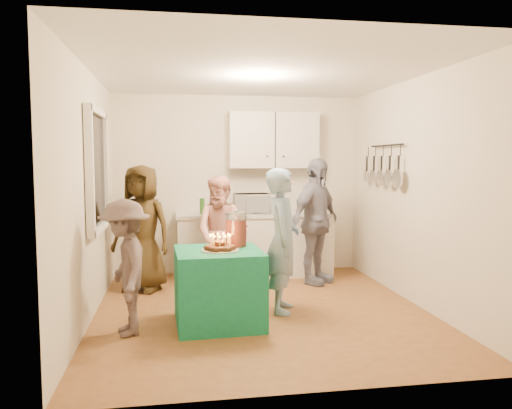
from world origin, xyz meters
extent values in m
plane|color=brown|center=(0.00, 0.00, 0.00)|extent=(4.00, 4.00, 0.00)
plane|color=white|center=(0.00, 0.00, 2.60)|extent=(4.00, 4.00, 0.00)
plane|color=silver|center=(0.00, 2.00, 1.30)|extent=(3.60, 3.60, 0.00)
plane|color=silver|center=(-1.80, 0.00, 1.30)|extent=(4.00, 4.00, 0.00)
plane|color=silver|center=(1.80, 0.00, 1.30)|extent=(4.00, 4.00, 0.00)
cube|color=black|center=(-1.77, 0.30, 1.55)|extent=(0.04, 1.00, 1.20)
cube|color=white|center=(0.20, 1.70, 0.43)|extent=(2.20, 0.58, 0.86)
cube|color=beige|center=(0.20, 1.70, 0.89)|extent=(2.24, 0.62, 0.05)
cube|color=white|center=(0.50, 1.85, 1.95)|extent=(1.30, 0.30, 0.80)
cube|color=black|center=(1.72, 0.70, 1.60)|extent=(0.12, 1.00, 0.60)
imported|color=white|center=(0.16, 1.70, 1.05)|extent=(0.51, 0.36, 0.28)
cube|color=#11714A|center=(-0.50, -0.37, 0.38)|extent=(0.89, 0.89, 0.76)
cylinder|color=#B6200E|center=(-0.30, -0.18, 0.93)|extent=(0.22, 0.22, 0.34)
imported|color=#819EBC|center=(0.23, -0.05, 0.79)|extent=(0.50, 0.65, 1.57)
imported|color=brown|center=(-1.34, 1.10, 0.80)|extent=(0.93, 0.80, 1.60)
imported|color=#F1837D|center=(-0.34, 0.96, 0.73)|extent=(0.86, 0.76, 1.47)
imported|color=#0F1035|center=(0.93, 1.10, 0.85)|extent=(1.02, 0.97, 1.70)
imported|color=#4C3D3D|center=(-1.40, -0.53, 0.65)|extent=(0.65, 0.92, 1.30)
camera|label=1|loc=(-0.92, -5.32, 1.65)|focal=35.00mm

